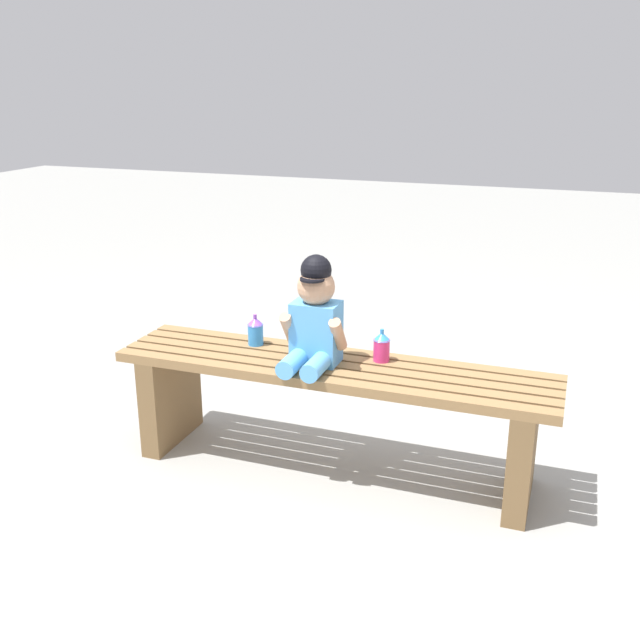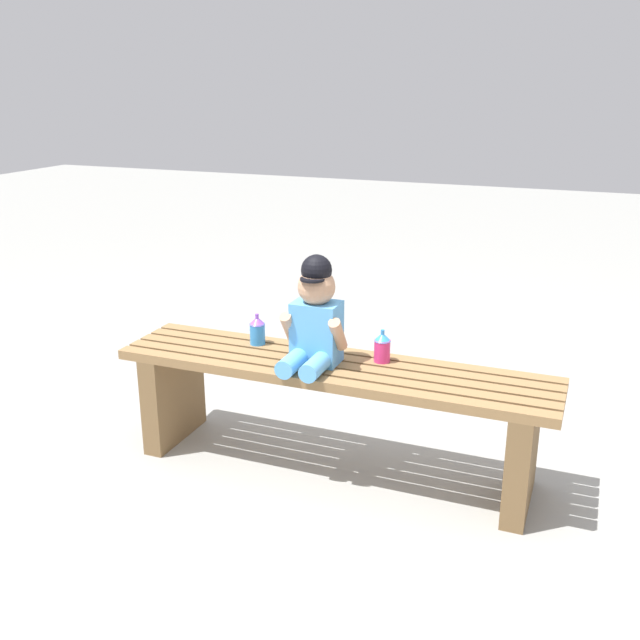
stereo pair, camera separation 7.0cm
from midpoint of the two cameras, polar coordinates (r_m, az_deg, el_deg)
name	(u,v)px [view 2 (the right image)]	position (r m, az deg, el deg)	size (l,w,h in m)	color
ground_plane	(332,468)	(2.86, 1.68, -11.51)	(16.00, 16.00, 0.00)	#999993
park_bench	(333,398)	(2.73, 1.73, -6.17)	(1.63, 0.36, 0.43)	olive
child_figure	(315,318)	(2.61, 0.35, 0.18)	(0.23, 0.27, 0.40)	#59A5E5
sippy_cup_left	(257,330)	(2.85, -4.23, -0.78)	(0.06, 0.06, 0.12)	#338CE5
sippy_cup_right	(382,347)	(2.68, 5.64, -2.10)	(0.06, 0.06, 0.12)	#E5337F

